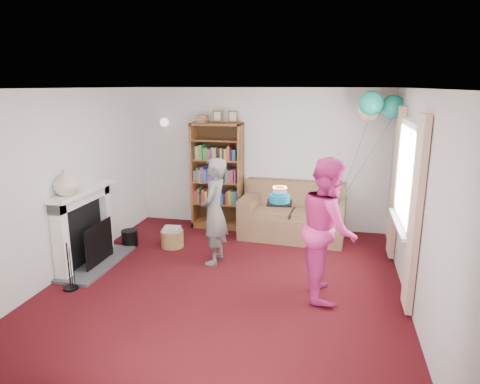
% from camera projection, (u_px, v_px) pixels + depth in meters
% --- Properties ---
extents(ground, '(5.00, 5.00, 0.00)m').
position_uv_depth(ground, '(226.00, 284.00, 5.62)').
color(ground, '#320907').
rests_on(ground, ground).
extents(wall_back, '(4.50, 0.02, 2.50)m').
position_uv_depth(wall_back, '(260.00, 159.00, 7.69)').
color(wall_back, silver).
rests_on(wall_back, ground).
extents(wall_left, '(0.02, 5.00, 2.50)m').
position_uv_depth(wall_left, '(64.00, 183.00, 5.79)').
color(wall_left, silver).
rests_on(wall_left, ground).
extents(wall_right, '(0.02, 5.00, 2.50)m').
position_uv_depth(wall_right, '(418.00, 202.00, 4.84)').
color(wall_right, silver).
rests_on(wall_right, ground).
extents(ceiling, '(4.50, 5.00, 0.01)m').
position_uv_depth(ceiling, '(224.00, 88.00, 5.01)').
color(ceiling, white).
rests_on(ceiling, wall_back).
extents(fireplace, '(0.55, 1.80, 1.12)m').
position_uv_depth(fireplace, '(88.00, 231.00, 6.11)').
color(fireplace, '#3F3F42').
rests_on(fireplace, ground).
extents(window_bay, '(0.14, 2.02, 2.20)m').
position_uv_depth(window_bay, '(405.00, 193.00, 5.43)').
color(window_bay, white).
rests_on(window_bay, ground).
extents(wall_sconce, '(0.16, 0.23, 0.16)m').
position_uv_depth(wall_sconce, '(164.00, 122.00, 7.77)').
color(wall_sconce, gold).
rests_on(wall_sconce, ground).
extents(bookcase, '(0.90, 0.42, 2.11)m').
position_uv_depth(bookcase, '(218.00, 177.00, 7.72)').
color(bookcase, '#472B14').
rests_on(bookcase, ground).
extents(sofa, '(1.73, 0.91, 0.91)m').
position_uv_depth(sofa, '(293.00, 216.00, 7.35)').
color(sofa, olive).
rests_on(sofa, ground).
extents(wicker_basket, '(0.37, 0.37, 0.33)m').
position_uv_depth(wicker_basket, '(172.00, 238.00, 6.88)').
color(wicker_basket, olive).
rests_on(wicker_basket, ground).
extents(person_striped, '(0.38, 0.57, 1.55)m').
position_uv_depth(person_striped, '(214.00, 212.00, 6.13)').
color(person_striped, black).
rests_on(person_striped, ground).
extents(person_magenta, '(0.77, 0.93, 1.73)m').
position_uv_depth(person_magenta, '(328.00, 228.00, 5.14)').
color(person_magenta, '#D52A7F').
rests_on(person_magenta, ground).
extents(birthday_cake, '(0.32, 0.32, 0.22)m').
position_uv_depth(birthday_cake, '(280.00, 199.00, 5.44)').
color(birthday_cake, black).
rests_on(birthday_cake, ground).
extents(balloons, '(0.90, 0.74, 1.79)m').
position_uv_depth(balloons, '(378.00, 107.00, 6.44)').
color(balloons, '#3F3F3F').
rests_on(balloons, ground).
extents(mantel_vase, '(0.38, 0.38, 0.35)m').
position_uv_depth(mantel_vase, '(66.00, 182.00, 5.61)').
color(mantel_vase, beige).
rests_on(mantel_vase, fireplace).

